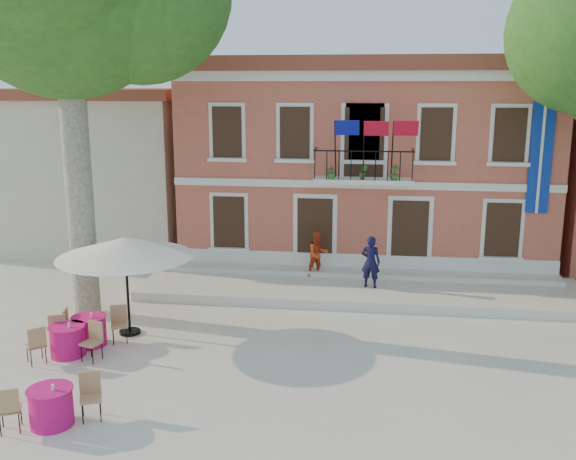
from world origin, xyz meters
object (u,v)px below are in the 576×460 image
(pedestrian_navy, at_px, (371,262))
(pedestrian_orange, at_px, (318,254))
(cafe_table_0, at_px, (67,339))
(cafe_table_1, at_px, (51,405))
(cafe_table_3, at_px, (89,329))
(patio_umbrella, at_px, (125,248))

(pedestrian_navy, relative_size, pedestrian_orange, 1.09)
(pedestrian_orange, bearing_deg, cafe_table_0, -156.63)
(cafe_table_1, height_order, cafe_table_3, same)
(cafe_table_0, distance_m, cafe_table_3, 0.75)
(patio_umbrella, distance_m, pedestrian_orange, 6.97)
(pedestrian_orange, distance_m, cafe_table_1, 10.76)
(patio_umbrella, distance_m, cafe_table_3, 2.28)
(pedestrian_navy, bearing_deg, pedestrian_orange, -17.98)
(pedestrian_orange, relative_size, cafe_table_0, 0.83)
(patio_umbrella, distance_m, cafe_table_1, 5.18)
(patio_umbrella, relative_size, cafe_table_3, 1.85)
(patio_umbrella, height_order, cafe_table_3, patio_umbrella)
(patio_umbrella, bearing_deg, cafe_table_1, -86.90)
(patio_umbrella, relative_size, pedestrian_orange, 2.36)
(cafe_table_0, xyz_separation_m, cafe_table_1, (1.23, -3.19, -0.01))
(pedestrian_orange, height_order, cafe_table_0, pedestrian_orange)
(cafe_table_0, bearing_deg, pedestrian_navy, 37.24)
(patio_umbrella, bearing_deg, pedestrian_navy, 32.07)
(pedestrian_orange, bearing_deg, patio_umbrella, -159.05)
(cafe_table_3, bearing_deg, patio_umbrella, 50.59)
(patio_umbrella, height_order, pedestrian_orange, patio_umbrella)
(patio_umbrella, relative_size, cafe_table_0, 1.96)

